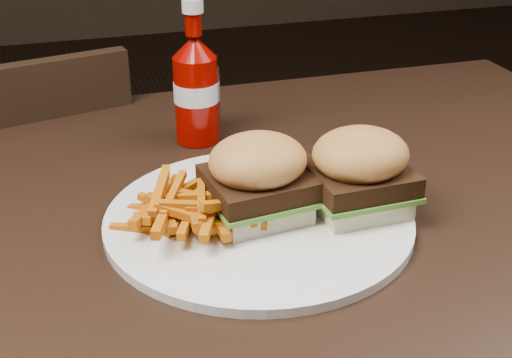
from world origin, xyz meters
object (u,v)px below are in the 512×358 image
object	(u,v)px
dining_table	(231,220)
plate	(259,219)
tumbler	(198,101)
ketchup_bottle	(196,100)
chair_far	(17,253)

from	to	relation	value
dining_table	plate	distance (m)	0.06
tumbler	ketchup_bottle	bearing A→B (deg)	-126.65
chair_far	tumbler	size ratio (longest dim) A/B	4.05
dining_table	ketchup_bottle	world-z (taller)	ketchup_bottle
ketchup_bottle	tumbler	distance (m)	0.01
chair_far	plate	world-z (taller)	plate
ketchup_bottle	plate	bearing A→B (deg)	-86.79
dining_table	tumbler	xyz separation A→B (m)	(0.01, 0.20, 0.08)
dining_table	ketchup_bottle	xyz separation A→B (m)	(0.00, 0.19, 0.08)
plate	dining_table	bearing A→B (deg)	110.96
dining_table	tumbler	size ratio (longest dim) A/B	12.82
plate	ketchup_bottle	xyz separation A→B (m)	(-0.01, 0.24, 0.06)
plate	ketchup_bottle	distance (m)	0.25
dining_table	ketchup_bottle	bearing A→B (deg)	88.53
dining_table	plate	xyz separation A→B (m)	(0.02, -0.05, 0.03)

